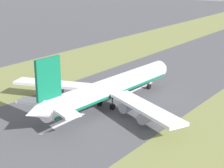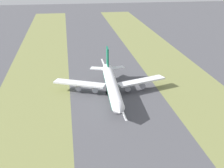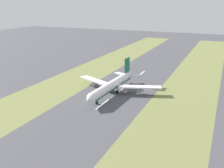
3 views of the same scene
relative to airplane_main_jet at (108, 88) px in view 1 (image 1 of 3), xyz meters
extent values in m
plane|color=#4C4C51|center=(-2.32, 7.81, -6.02)|extent=(800.00, 800.00, 0.00)
cube|color=olive|center=(-47.32, 7.81, -6.02)|extent=(40.00, 600.00, 0.01)
cube|color=silver|center=(-2.32, -18.10, -6.01)|extent=(1.20, 18.00, 0.01)
cube|color=silver|center=(-2.32, 21.90, -6.01)|extent=(1.20, 18.00, 0.01)
cylinder|color=white|center=(0.08, 1.90, 0.18)|extent=(8.40, 56.21, 6.00)
cone|color=white|center=(1.39, 32.38, 0.18)|extent=(6.09, 5.25, 5.88)
cone|color=white|center=(-1.25, -29.07, 0.98)|extent=(5.35, 6.21, 5.10)
cube|color=#0F6647|center=(0.08, 1.90, -1.47)|extent=(8.00, 53.96, 0.70)
cube|color=white|center=(-17.71, -4.56, -0.72)|extent=(29.34, 15.35, 0.90)
cube|color=white|center=(17.26, -6.06, -0.72)|extent=(28.88, 17.47, 0.90)
cylinder|color=#93939E|center=(-9.08, -1.71, -3.17)|extent=(3.40, 4.93, 3.20)
cylinder|color=#93939E|center=(-18.22, -4.82, -3.17)|extent=(3.40, 4.93, 3.20)
cylinder|color=#93939E|center=(8.90, -2.48, -3.17)|extent=(3.40, 4.93, 3.20)
cylinder|color=#93939E|center=(17.74, -6.36, -3.17)|extent=(3.40, 4.93, 3.20)
cube|color=#0F6647|center=(-1.03, -24.07, 8.68)|extent=(1.14, 8.03, 11.00)
cube|color=white|center=(-6.53, -23.84, 1.18)|extent=(10.81, 6.92, 0.60)
cube|color=white|center=(4.46, -24.31, 1.18)|extent=(10.91, 7.62, 0.60)
cylinder|color=#59595E|center=(1.00, 23.16, -3.52)|extent=(0.50, 0.50, 3.20)
cylinder|color=black|center=(1.00, 23.16, -5.12)|extent=(0.98, 1.84, 1.80)
cylinder|color=#59595E|center=(-2.64, -0.98, -3.52)|extent=(0.50, 0.50, 3.20)
cylinder|color=black|center=(-2.64, -0.98, -5.12)|extent=(0.98, 1.84, 1.80)
cylinder|color=#59595E|center=(2.55, -1.21, -3.52)|extent=(0.50, 0.50, 3.20)
cylinder|color=black|center=(2.55, -1.21, -5.12)|extent=(0.98, 1.84, 1.80)
camera|label=1|loc=(66.23, -88.26, 35.52)|focal=60.00mm
camera|label=2|loc=(23.02, 155.68, 62.70)|focal=50.00mm
camera|label=3|loc=(-68.27, 157.08, 54.51)|focal=42.00mm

